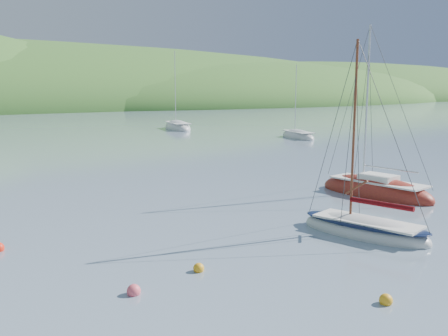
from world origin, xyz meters
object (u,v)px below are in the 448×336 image
daysailer_white (365,230)px  sloop_red (376,192)px  distant_sloop_b (178,128)px  distant_sloop_d (298,137)px

daysailer_white → sloop_red: bearing=21.9°
daysailer_white → distant_sloop_b: (16.96, 56.23, -0.00)m
sloop_red → distant_sloop_d: sloop_red is taller
distant_sloop_d → sloop_red: bearing=-109.9°
sloop_red → distant_sloop_d: size_ratio=1.10×
distant_sloop_b → distant_sloop_d: bearing=-58.0°
daysailer_white → distant_sloop_d: size_ratio=0.92×
sloop_red → distant_sloop_b: bearing=68.3°
sloop_red → distant_sloop_b: (10.02, 50.50, -0.00)m
distant_sloop_d → distant_sloop_b: bearing=122.4°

